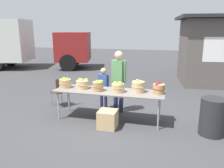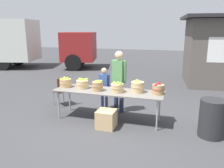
{
  "view_description": "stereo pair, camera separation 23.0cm",
  "coord_description": "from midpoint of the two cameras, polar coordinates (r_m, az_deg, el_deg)",
  "views": [
    {
      "loc": [
        1.44,
        -5.13,
        2.22
      ],
      "look_at": [
        0.0,
        0.3,
        0.85
      ],
      "focal_mm": 36.15,
      "sensor_mm": 36.0,
      "label": 1
    },
    {
      "loc": [
        1.66,
        -5.07,
        2.22
      ],
      "look_at": [
        0.0,
        0.3,
        0.85
      ],
      "focal_mm": 36.15,
      "sensor_mm": 36.0,
      "label": 2
    }
  ],
  "objects": [
    {
      "name": "apple_basket_green_2",
      "position": [
        5.5,
        -4.74,
        -0.45
      ],
      "size": [
        0.28,
        0.28,
        0.28
      ],
      "color": "#A87F51",
      "rests_on": "market_table"
    },
    {
      "name": "food_kiosk",
      "position": [
        10.28,
        25.13,
        7.77
      ],
      "size": [
        3.77,
        3.24,
        2.74
      ],
      "rotation": [
        0.0,
        0.0,
        0.1
      ],
      "color": "#59514C",
      "rests_on": "ground"
    },
    {
      "name": "trash_barrel",
      "position": [
        5.25,
        22.97,
        -7.66
      ],
      "size": [
        0.53,
        0.53,
        0.81
      ],
      "primitive_type": "cylinder",
      "color": "#262628",
      "rests_on": "ground"
    },
    {
      "name": "ground_plane",
      "position": [
        5.77,
        -1.93,
        -8.92
      ],
      "size": [
        40.0,
        40.0,
        0.0
      ],
      "primitive_type": "plane",
      "color": "#38383A"
    },
    {
      "name": "apple_basket_green_0",
      "position": [
        5.95,
        -12.89,
        0.25
      ],
      "size": [
        0.32,
        0.32,
        0.27
      ],
      "color": "tan",
      "rests_on": "market_table"
    },
    {
      "name": "folding_chair",
      "position": [
        6.76,
        -13.86,
        -1.37
      ],
      "size": [
        0.55,
        0.55,
        0.86
      ],
      "rotation": [
        0.0,
        0.0,
        4.15
      ],
      "color": "brown",
      "rests_on": "ground"
    },
    {
      "name": "vendor_adult",
      "position": [
        6.0,
        0.57,
        1.81
      ],
      "size": [
        0.43,
        0.29,
        1.67
      ],
      "rotation": [
        0.0,
        0.0,
        2.88
      ],
      "color": "#262D4C",
      "rests_on": "ground"
    },
    {
      "name": "apple_basket_red_0",
      "position": [
        5.35,
        10.56,
        -1.1
      ],
      "size": [
        0.3,
        0.3,
        0.28
      ],
      "color": "#A87F51",
      "rests_on": "market_table"
    },
    {
      "name": "child_customer",
      "position": [
        6.27,
        -3.22,
        -0.34
      ],
      "size": [
        0.31,
        0.17,
        1.19
      ],
      "rotation": [
        0.0,
        0.0,
        3.19
      ],
      "color": "#262D4C",
      "rests_on": "ground"
    },
    {
      "name": "market_table",
      "position": [
        5.54,
        -1.99,
        -2.09
      ],
      "size": [
        2.7,
        0.76,
        0.75
      ],
      "color": "slate",
      "rests_on": "ground"
    },
    {
      "name": "produce_crate",
      "position": [
        5.24,
        -2.36,
        -8.87
      ],
      "size": [
        0.42,
        0.42,
        0.42
      ],
      "primitive_type": "cube",
      "color": "tan",
      "rests_on": "ground"
    },
    {
      "name": "box_truck",
      "position": [
        14.36,
        -24.75,
        9.56
      ],
      "size": [
        7.99,
        4.03,
        2.75
      ],
      "rotation": [
        0.0,
        0.0,
        0.26
      ],
      "color": "silver",
      "rests_on": "ground"
    },
    {
      "name": "apple_basket_green_3",
      "position": [
        5.39,
        0.29,
        -0.84
      ],
      "size": [
        0.32,
        0.32,
        0.26
      ],
      "color": "tan",
      "rests_on": "market_table"
    },
    {
      "name": "apple_basket_green_1",
      "position": [
        5.77,
        -8.61,
        -0.01
      ],
      "size": [
        0.32,
        0.32,
        0.27
      ],
      "color": "tan",
      "rests_on": "market_table"
    },
    {
      "name": "apple_basket_green_4",
      "position": [
        5.41,
        5.43,
        -0.6
      ],
      "size": [
        0.32,
        0.32,
        0.3
      ],
      "color": "tan",
      "rests_on": "market_table"
    }
  ]
}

